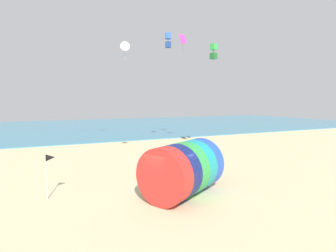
{
  "coord_description": "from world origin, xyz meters",
  "views": [
    {
      "loc": [
        -5.0,
        -12.09,
        5.08
      ],
      "look_at": [
        1.2,
        2.17,
        3.57
      ],
      "focal_mm": 28.0,
      "sensor_mm": 36.0,
      "label": 1
    }
  ],
  "objects_px": {
    "kite_handler": "(202,163)",
    "beach_flag": "(50,159)",
    "kite_white_delta": "(125,48)",
    "cooler_box": "(217,174)",
    "giant_inflatable_tube": "(183,169)",
    "kite_green_box": "(214,51)",
    "kite_magenta_diamond": "(183,39)",
    "kite_blue_box": "(168,40)"
  },
  "relations": [
    {
      "from": "giant_inflatable_tube",
      "to": "kite_green_box",
      "type": "bearing_deg",
      "value": 49.06
    },
    {
      "from": "kite_magenta_diamond",
      "to": "cooler_box",
      "type": "bearing_deg",
      "value": -107.37
    },
    {
      "from": "kite_green_box",
      "to": "cooler_box",
      "type": "height_order",
      "value": "kite_green_box"
    },
    {
      "from": "kite_white_delta",
      "to": "cooler_box",
      "type": "relative_size",
      "value": 2.73
    },
    {
      "from": "kite_handler",
      "to": "kite_blue_box",
      "type": "bearing_deg",
      "value": 77.74
    },
    {
      "from": "kite_handler",
      "to": "kite_white_delta",
      "type": "relative_size",
      "value": 1.24
    },
    {
      "from": "kite_magenta_diamond",
      "to": "kite_white_delta",
      "type": "relative_size",
      "value": 1.35
    },
    {
      "from": "kite_blue_box",
      "to": "cooler_box",
      "type": "bearing_deg",
      "value": -98.08
    },
    {
      "from": "kite_handler",
      "to": "beach_flag",
      "type": "bearing_deg",
      "value": -177.04
    },
    {
      "from": "kite_blue_box",
      "to": "cooler_box",
      "type": "relative_size",
      "value": 3.1
    },
    {
      "from": "kite_green_box",
      "to": "cooler_box",
      "type": "xyz_separation_m",
      "value": [
        -3.7,
        -6.27,
        -9.37
      ]
    },
    {
      "from": "kite_magenta_diamond",
      "to": "kite_white_delta",
      "type": "height_order",
      "value": "kite_magenta_diamond"
    },
    {
      "from": "giant_inflatable_tube",
      "to": "cooler_box",
      "type": "distance_m",
      "value": 4.37
    },
    {
      "from": "kite_magenta_diamond",
      "to": "kite_white_delta",
      "type": "distance_m",
      "value": 11.69
    },
    {
      "from": "kite_handler",
      "to": "kite_blue_box",
      "type": "height_order",
      "value": "kite_blue_box"
    },
    {
      "from": "kite_white_delta",
      "to": "kite_blue_box",
      "type": "bearing_deg",
      "value": 42.22
    },
    {
      "from": "kite_blue_box",
      "to": "beach_flag",
      "type": "distance_m",
      "value": 19.28
    },
    {
      "from": "giant_inflatable_tube",
      "to": "kite_white_delta",
      "type": "relative_size",
      "value": 3.61
    },
    {
      "from": "kite_green_box",
      "to": "kite_white_delta",
      "type": "relative_size",
      "value": 1.02
    },
    {
      "from": "giant_inflatable_tube",
      "to": "kite_magenta_diamond",
      "type": "xyz_separation_m",
      "value": [
        7.85,
        15.74,
        10.78
      ]
    },
    {
      "from": "kite_white_delta",
      "to": "cooler_box",
      "type": "bearing_deg",
      "value": -55.04
    },
    {
      "from": "beach_flag",
      "to": "kite_green_box",
      "type": "bearing_deg",
      "value": 24.02
    },
    {
      "from": "kite_magenta_diamond",
      "to": "kite_blue_box",
      "type": "relative_size",
      "value": 1.19
    },
    {
      "from": "kite_green_box",
      "to": "kite_white_delta",
      "type": "bearing_deg",
      "value": 178.93
    },
    {
      "from": "kite_white_delta",
      "to": "cooler_box",
      "type": "xyz_separation_m",
      "value": [
        4.49,
        -6.42,
        -9.06
      ]
    },
    {
      "from": "kite_blue_box",
      "to": "kite_white_delta",
      "type": "distance_m",
      "value": 8.68
    },
    {
      "from": "kite_green_box",
      "to": "kite_magenta_diamond",
      "type": "height_order",
      "value": "kite_magenta_diamond"
    },
    {
      "from": "giant_inflatable_tube",
      "to": "beach_flag",
      "type": "distance_m",
      "value": 6.93
    },
    {
      "from": "kite_green_box",
      "to": "kite_magenta_diamond",
      "type": "bearing_deg",
      "value": 85.72
    },
    {
      "from": "giant_inflatable_tube",
      "to": "kite_magenta_diamond",
      "type": "relative_size",
      "value": 2.67
    },
    {
      "from": "giant_inflatable_tube",
      "to": "kite_green_box",
      "type": "relative_size",
      "value": 3.55
    },
    {
      "from": "kite_blue_box",
      "to": "kite_handler",
      "type": "bearing_deg",
      "value": -102.26
    },
    {
      "from": "kite_green_box",
      "to": "kite_white_delta",
      "type": "height_order",
      "value": "kite_green_box"
    },
    {
      "from": "giant_inflatable_tube",
      "to": "kite_green_box",
      "type": "distance_m",
      "value": 13.78
    },
    {
      "from": "kite_green_box",
      "to": "kite_white_delta",
      "type": "distance_m",
      "value": 8.2
    },
    {
      "from": "kite_white_delta",
      "to": "beach_flag",
      "type": "height_order",
      "value": "kite_white_delta"
    },
    {
      "from": "kite_magenta_diamond",
      "to": "cooler_box",
      "type": "relative_size",
      "value": 3.7
    },
    {
      "from": "kite_magenta_diamond",
      "to": "cooler_box",
      "type": "xyz_separation_m",
      "value": [
        -4.25,
        -13.59,
        -12.03
      ]
    },
    {
      "from": "giant_inflatable_tube",
      "to": "kite_handler",
      "type": "bearing_deg",
      "value": 44.22
    },
    {
      "from": "kite_blue_box",
      "to": "kite_white_delta",
      "type": "bearing_deg",
      "value": -137.78
    },
    {
      "from": "giant_inflatable_tube",
      "to": "kite_magenta_diamond",
      "type": "bearing_deg",
      "value": 63.49
    },
    {
      "from": "kite_blue_box",
      "to": "giant_inflatable_tube",
      "type": "bearing_deg",
      "value": -110.5
    }
  ]
}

